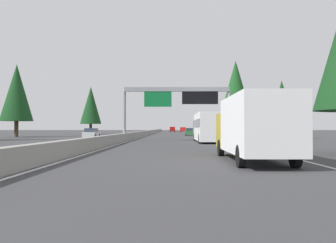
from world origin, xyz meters
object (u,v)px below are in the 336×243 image
object	(u,v)px
bus_near_center	(207,126)
pickup_mid_right	(172,129)
box_truck_mid_center	(253,127)
sedan_far_right	(190,132)
minivan_far_left	(183,129)
conifer_left_mid	(17,93)
conifer_right_mid	(236,91)
sign_gantry_overhead	(178,98)
oncoming_near	(92,134)
conifer_right_near	(282,103)
conifer_left_far	(91,105)

from	to	relation	value
bus_near_center	pickup_mid_right	xyz separation A→B (m)	(89.70, 3.87, -0.80)
box_truck_mid_center	sedan_far_right	distance (m)	54.79
minivan_far_left	conifer_left_mid	xyz separation A→B (m)	(-70.08, 29.41, 6.36)
conifer_right_mid	pickup_mid_right	bearing A→B (deg)	8.20
sign_gantry_overhead	box_truck_mid_center	size ratio (longest dim) A/B	1.49
pickup_mid_right	bus_near_center	bearing A→B (deg)	-177.53
box_truck_mid_center	conifer_left_mid	world-z (taller)	conifer_left_mid
sign_gantry_overhead	pickup_mid_right	distance (m)	87.23
oncoming_near	conifer_left_mid	distance (m)	16.24
conifer_right_near	conifer_right_mid	world-z (taller)	conifer_right_mid
box_truck_mid_center	oncoming_near	world-z (taller)	box_truck_mid_center
bus_near_center	conifer_left_far	size ratio (longest dim) A/B	1.04
pickup_mid_right	minivan_far_left	distance (m)	3.79
sign_gantry_overhead	conifer_left_mid	bearing A→B (deg)	58.00
conifer_left_mid	conifer_right_near	bearing A→B (deg)	-101.21
conifer_left_mid	conifer_left_far	world-z (taller)	conifer_left_mid
pickup_mid_right	conifer_right_near	size ratio (longest dim) A/B	0.68
minivan_far_left	conifer_left_mid	world-z (taller)	conifer_left_mid
bus_near_center	conifer_left_mid	distance (m)	35.60
sign_gantry_overhead	conifer_right_mid	world-z (taller)	conifer_right_mid
minivan_far_left	conifer_right_mid	bearing A→B (deg)	-174.73
sign_gantry_overhead	bus_near_center	world-z (taller)	sign_gantry_overhead
sign_gantry_overhead	pickup_mid_right	world-z (taller)	sign_gantry_overhead
bus_near_center	minivan_far_left	world-z (taller)	bus_near_center
bus_near_center	oncoming_near	world-z (taller)	bus_near_center
conifer_right_mid	conifer_left_far	xyz separation A→B (m)	(23.95, 29.06, -0.86)
minivan_far_left	box_truck_mid_center	bearing A→B (deg)	-179.99
minivan_far_left	sign_gantry_overhead	bearing A→B (deg)	178.00
pickup_mid_right	conifer_right_near	bearing A→B (deg)	-168.96
box_truck_mid_center	conifer_right_near	bearing A→B (deg)	-19.17
box_truck_mid_center	conifer_left_mid	size ratio (longest dim) A/B	0.71
sign_gantry_overhead	conifer_left_mid	xyz separation A→B (m)	(16.49, 26.39, 2.29)
minivan_far_left	conifer_right_near	world-z (taller)	conifer_right_near
conifer_right_near	oncoming_near	bearing A→B (deg)	84.77
conifer_right_near	box_truck_mid_center	bearing A→B (deg)	160.83
bus_near_center	conifer_left_mid	world-z (taller)	conifer_left_mid
box_truck_mid_center	minivan_far_left	bearing A→B (deg)	0.01
oncoming_near	conifer_right_near	xyz separation A→B (m)	(-2.50, -27.33, 4.29)
conifer_right_near	sedan_far_right	bearing A→B (deg)	29.11
sign_gantry_overhead	pickup_mid_right	size ratio (longest dim) A/B	2.26
pickup_mid_right	conifer_right_near	world-z (taller)	conifer_right_near
pickup_mid_right	conifer_left_mid	bearing A→B (deg)	160.03
sign_gantry_overhead	conifer_right_near	size ratio (longest dim) A/B	1.55
conifer_right_mid	conifer_left_mid	world-z (taller)	conifer_right_mid
conifer_left_mid	box_truck_mid_center	bearing A→B (deg)	-144.65
bus_near_center	conifer_left_far	world-z (taller)	conifer_left_far
bus_near_center	conifer_right_near	xyz separation A→B (m)	(10.92, -11.50, 3.25)
sign_gantry_overhead	conifer_right_near	distance (m)	16.87
conifer_right_mid	conifer_left_far	world-z (taller)	conifer_right_mid
box_truck_mid_center	conifer_left_mid	xyz separation A→B (m)	(41.51, 29.44, 5.70)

